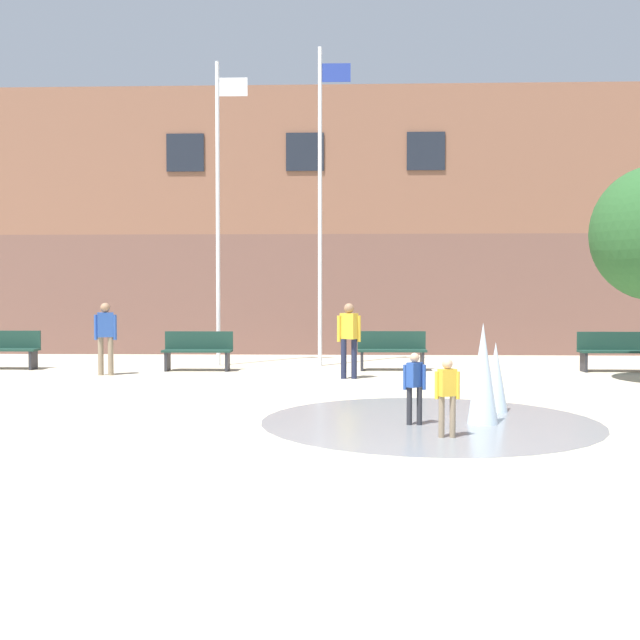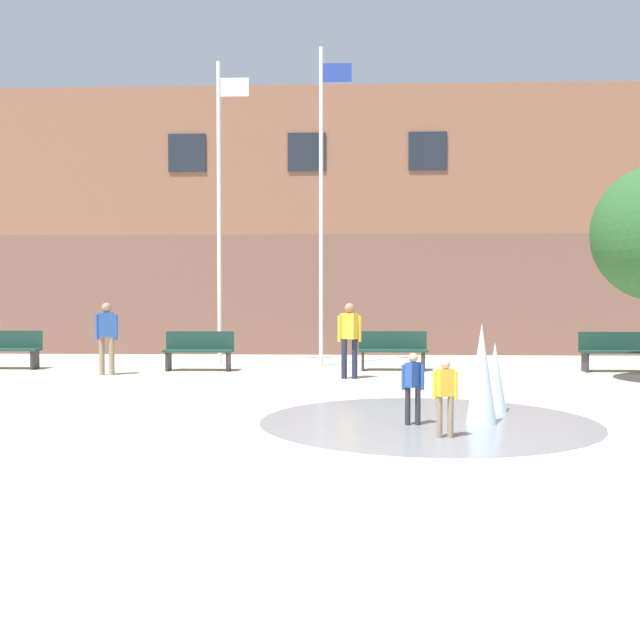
{
  "view_description": "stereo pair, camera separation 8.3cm",
  "coord_description": "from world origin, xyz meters",
  "px_view_note": "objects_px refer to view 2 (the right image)",
  "views": [
    {
      "loc": [
        1.18,
        -6.19,
        1.78
      ],
      "look_at": [
        0.71,
        7.69,
        1.3
      ],
      "focal_mm": 42.0,
      "sensor_mm": 36.0,
      "label": 1
    },
    {
      "loc": [
        1.26,
        -6.18,
        1.78
      ],
      "look_at": [
        0.71,
        7.69,
        1.3
      ],
      "focal_mm": 42.0,
      "sensor_mm": 36.0,
      "label": 2
    }
  ],
  "objects_px": {
    "park_bench_far_right": "(615,351)",
    "flagpole_left": "(220,205)",
    "park_bench_left_of_flagpoles": "(7,349)",
    "adult_watching": "(107,333)",
    "child_with_pink_shirt": "(413,383)",
    "adult_in_red": "(349,334)",
    "flagpole_right": "(322,198)",
    "park_bench_center": "(393,350)",
    "park_bench_under_left_flagpole": "(199,350)",
    "child_running": "(445,391)"
  },
  "relations": [
    {
      "from": "park_bench_under_left_flagpole",
      "to": "child_with_pink_shirt",
      "type": "xyz_separation_m",
      "value": [
        4.37,
        -7.09,
        0.1
      ]
    },
    {
      "from": "park_bench_center",
      "to": "adult_in_red",
      "type": "xyz_separation_m",
      "value": [
        -1.01,
        -1.78,
        0.45
      ]
    },
    {
      "from": "child_with_pink_shirt",
      "to": "adult_in_red",
      "type": "relative_size",
      "value": 0.62
    },
    {
      "from": "park_bench_left_of_flagpoles",
      "to": "flagpole_right",
      "type": "distance_m",
      "value": 8.4
    },
    {
      "from": "child_with_pink_shirt",
      "to": "adult_watching",
      "type": "height_order",
      "value": "adult_watching"
    },
    {
      "from": "child_with_pink_shirt",
      "to": "adult_in_red",
      "type": "height_order",
      "value": "adult_in_red"
    },
    {
      "from": "park_bench_far_right",
      "to": "flagpole_right",
      "type": "xyz_separation_m",
      "value": [
        -6.77,
        1.17,
        3.68
      ]
    },
    {
      "from": "adult_watching",
      "to": "flagpole_left",
      "type": "relative_size",
      "value": 0.21
    },
    {
      "from": "park_bench_far_right",
      "to": "adult_watching",
      "type": "xyz_separation_m",
      "value": [
        -11.43,
        -1.16,
        0.45
      ]
    },
    {
      "from": "park_bench_center",
      "to": "child_running",
      "type": "distance_m",
      "value": 8.22
    },
    {
      "from": "park_bench_under_left_flagpole",
      "to": "adult_watching",
      "type": "distance_m",
      "value": 2.15
    },
    {
      "from": "child_running",
      "to": "park_bench_far_right",
      "type": "bearing_deg",
      "value": -146.24
    },
    {
      "from": "park_bench_far_right",
      "to": "child_running",
      "type": "distance_m",
      "value": 9.47
    },
    {
      "from": "adult_watching",
      "to": "flagpole_right",
      "type": "distance_m",
      "value": 6.13
    },
    {
      "from": "park_bench_under_left_flagpole",
      "to": "park_bench_far_right",
      "type": "bearing_deg",
      "value": 0.72
    },
    {
      "from": "child_with_pink_shirt",
      "to": "flagpole_right",
      "type": "relative_size",
      "value": 0.13
    },
    {
      "from": "child_with_pink_shirt",
      "to": "flagpole_right",
      "type": "xyz_separation_m",
      "value": [
        -1.54,
        8.38,
        3.58
      ]
    },
    {
      "from": "adult_watching",
      "to": "adult_in_red",
      "type": "height_order",
      "value": "same"
    },
    {
      "from": "park_bench_far_right",
      "to": "child_running",
      "type": "relative_size",
      "value": 1.62
    },
    {
      "from": "adult_watching",
      "to": "child_with_pink_shirt",
      "type": "bearing_deg",
      "value": 116.71
    },
    {
      "from": "child_with_pink_shirt",
      "to": "adult_in_red",
      "type": "bearing_deg",
      "value": -128.56
    },
    {
      "from": "park_bench_center",
      "to": "adult_watching",
      "type": "xyz_separation_m",
      "value": [
        -6.35,
        -1.28,
        0.45
      ]
    },
    {
      "from": "park_bench_center",
      "to": "park_bench_far_right",
      "type": "distance_m",
      "value": 5.08
    },
    {
      "from": "child_with_pink_shirt",
      "to": "park_bench_far_right",
      "type": "bearing_deg",
      "value": -173.38
    },
    {
      "from": "child_with_pink_shirt",
      "to": "adult_watching",
      "type": "relative_size",
      "value": 0.62
    },
    {
      "from": "adult_in_red",
      "to": "adult_watching",
      "type": "bearing_deg",
      "value": 28.15
    },
    {
      "from": "adult_watching",
      "to": "park_bench_far_right",
      "type": "bearing_deg",
      "value": 166.8
    },
    {
      "from": "flagpole_left",
      "to": "flagpole_right",
      "type": "xyz_separation_m",
      "value": [
        2.54,
        0.0,
        0.16
      ]
    },
    {
      "from": "park_bench_far_right",
      "to": "flagpole_left",
      "type": "height_order",
      "value": "flagpole_left"
    },
    {
      "from": "flagpole_left",
      "to": "adult_in_red",
      "type": "bearing_deg",
      "value": -41.36
    },
    {
      "from": "child_with_pink_shirt",
      "to": "flagpole_left",
      "type": "bearing_deg",
      "value": -111.46
    },
    {
      "from": "park_bench_far_right",
      "to": "flagpole_left",
      "type": "bearing_deg",
      "value": 172.84
    },
    {
      "from": "flagpole_right",
      "to": "adult_watching",
      "type": "bearing_deg",
      "value": -153.43
    },
    {
      "from": "adult_in_red",
      "to": "flagpole_right",
      "type": "height_order",
      "value": "flagpole_right"
    },
    {
      "from": "park_bench_left_of_flagpoles",
      "to": "flagpole_left",
      "type": "distance_m",
      "value": 6.16
    },
    {
      "from": "park_bench_center",
      "to": "park_bench_far_right",
      "type": "height_order",
      "value": "same"
    },
    {
      "from": "child_with_pink_shirt",
      "to": "adult_watching",
      "type": "bearing_deg",
      "value": -91.7
    },
    {
      "from": "park_bench_left_of_flagpoles",
      "to": "park_bench_under_left_flagpole",
      "type": "bearing_deg",
      "value": -2.52
    },
    {
      "from": "park_bench_center",
      "to": "park_bench_far_right",
      "type": "relative_size",
      "value": 1.0
    },
    {
      "from": "flagpole_left",
      "to": "park_bench_center",
      "type": "bearing_deg",
      "value": -13.96
    },
    {
      "from": "park_bench_left_of_flagpoles",
      "to": "flagpole_right",
      "type": "height_order",
      "value": "flagpole_right"
    },
    {
      "from": "park_bench_center",
      "to": "adult_in_red",
      "type": "height_order",
      "value": "adult_in_red"
    },
    {
      "from": "park_bench_under_left_flagpole",
      "to": "park_bench_far_right",
      "type": "distance_m",
      "value": 9.6
    },
    {
      "from": "flagpole_right",
      "to": "park_bench_center",
      "type": "bearing_deg",
      "value": -31.89
    },
    {
      "from": "park_bench_far_right",
      "to": "child_running",
      "type": "height_order",
      "value": "child_running"
    },
    {
      "from": "park_bench_center",
      "to": "flagpole_right",
      "type": "relative_size",
      "value": 0.2
    },
    {
      "from": "park_bench_center",
      "to": "adult_in_red",
      "type": "relative_size",
      "value": 1.01
    },
    {
      "from": "park_bench_far_right",
      "to": "flagpole_left",
      "type": "relative_size",
      "value": 0.21
    },
    {
      "from": "park_bench_left_of_flagpoles",
      "to": "child_with_pink_shirt",
      "type": "xyz_separation_m",
      "value": [
        9.01,
        -7.29,
        0.1
      ]
    },
    {
      "from": "park_bench_left_of_flagpoles",
      "to": "adult_watching",
      "type": "relative_size",
      "value": 1.01
    }
  ]
}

